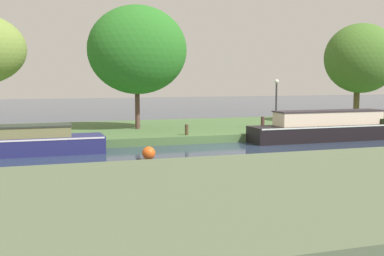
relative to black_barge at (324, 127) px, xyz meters
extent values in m
plane|color=#28354C|center=(-5.53, -1.20, -0.70)|extent=(120.00, 120.00, 0.00)
cube|color=#4A6B3B|center=(-5.53, 5.80, -0.50)|extent=(72.00, 10.00, 0.40)
cube|color=#576447|center=(-5.53, -10.20, -0.50)|extent=(72.00, 10.00, 0.40)
cube|color=black|center=(-0.21, 0.00, -0.28)|extent=(7.76, 1.64, 0.83)
cube|color=white|center=(-0.21, 0.00, 0.09)|extent=(7.61, 1.67, 0.07)
cube|color=beige|center=(0.27, 0.00, 0.48)|extent=(5.91, 1.24, 0.69)
cube|color=#322A2F|center=(0.27, 0.00, 0.86)|extent=(6.01, 1.31, 0.06)
cube|color=black|center=(3.35, 0.00, 0.27)|extent=(0.65, 1.37, 0.28)
cube|color=navy|center=(-14.34, 0.00, -0.32)|extent=(5.71, 1.79, 0.75)
cube|color=white|center=(-14.34, 0.00, 0.01)|extent=(5.60, 1.82, 0.07)
cube|color=olive|center=(-14.61, 0.00, 0.28)|extent=(3.39, 1.36, 0.46)
cube|color=#2E352C|center=(-14.61, 0.00, 0.54)|extent=(3.49, 1.43, 0.06)
cylinder|color=brown|center=(-8.79, 5.20, 1.24)|extent=(0.27, 0.27, 3.07)
ellipsoid|color=#2B7324|center=(-8.79, 4.95, 4.12)|extent=(5.55, 4.04, 4.90)
cylinder|color=brown|center=(5.77, 5.06, 1.15)|extent=(0.38, 0.38, 2.90)
ellipsoid|color=#446F28|center=(5.77, 4.69, 3.83)|extent=(4.97, 4.02, 4.45)
cylinder|color=#333338|center=(-1.49, 2.47, 0.98)|extent=(0.10, 0.10, 2.56)
sphere|color=white|center=(-1.49, 2.47, 2.38)|extent=(0.24, 0.24, 0.24)
cylinder|color=#50352F|center=(-2.84, 1.43, 0.11)|extent=(0.20, 0.20, 0.82)
cylinder|color=#4C3A27|center=(-7.08, 1.43, -0.03)|extent=(0.18, 0.18, 0.54)
sphere|color=#E55919|center=(-10.10, -2.97, -0.43)|extent=(0.53, 0.53, 0.53)
camera|label=1|loc=(-14.60, -21.97, 2.57)|focal=45.89mm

